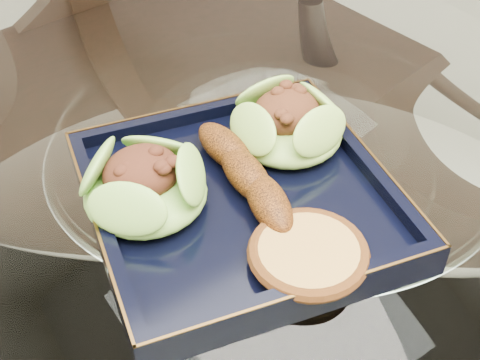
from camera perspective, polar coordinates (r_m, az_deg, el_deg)
dining_table at (r=0.79m, az=2.31°, el=-8.85°), size 1.13×1.13×0.77m
dining_chair at (r=1.22m, az=-3.05°, el=5.80°), size 0.40×0.40×0.87m
navy_plate at (r=0.62m, az=0.00°, el=-2.05°), size 0.33×0.33×0.02m
lettuce_wrap_left at (r=0.60m, az=-8.12°, el=-0.64°), size 0.15×0.15×0.04m
lettuce_wrap_right at (r=0.67m, az=4.09°, el=4.61°), size 0.14×0.14×0.04m
roasted_plantain at (r=0.62m, az=0.51°, el=0.54°), size 0.06×0.16×0.03m
crumb_patty at (r=0.56m, az=5.85°, el=-6.40°), size 0.12×0.12×0.02m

